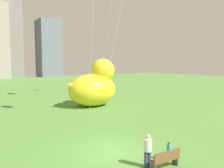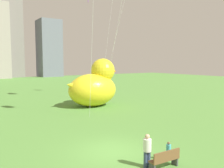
# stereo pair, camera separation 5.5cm
# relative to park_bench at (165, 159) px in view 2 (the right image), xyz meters

# --- Properties ---
(ground_plane) EXTENTS (140.00, 140.00, 0.00)m
(ground_plane) POSITION_rel_park_bench_xyz_m (-0.91, 3.14, -0.47)
(ground_plane) COLOR #558B3C
(park_bench) EXTENTS (1.59, 0.53, 0.90)m
(park_bench) POSITION_rel_park_bench_xyz_m (0.00, 0.00, 0.00)
(park_bench) COLOR brown
(park_bench) RESTS_ON ground
(person_adult) EXTENTS (0.39, 0.39, 1.61)m
(person_adult) POSITION_rel_park_bench_xyz_m (-0.59, 0.58, 0.42)
(person_adult) COLOR #38476B
(person_adult) RESTS_ON ground
(person_child) EXTENTS (0.24, 0.24, 0.99)m
(person_child) POSITION_rel_park_bench_xyz_m (0.78, 0.51, 0.07)
(person_child) COLOR silver
(person_child) RESTS_ON ground
(giant_inflatable_duck) EXTENTS (6.49, 4.17, 5.38)m
(giant_inflatable_duck) POSITION_rel_park_bench_xyz_m (4.99, 15.50, 1.82)
(giant_inflatable_duck) COLOR yellow
(giant_inflatable_duck) RESTS_ON ground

